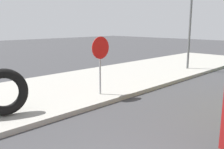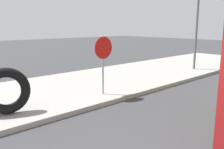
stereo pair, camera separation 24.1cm
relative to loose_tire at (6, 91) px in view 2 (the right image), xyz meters
The scene contains 3 objects.
loose_tire is the anchor object (origin of this frame).
stop_sign 3.29m from the loose_tire, ahead, with size 0.76×0.08×2.01m.
street_light_pole 10.36m from the loose_tire, ahead, with size 0.12×0.12×5.39m, color #595B5E.
Camera 2 is at (-1.81, -1.59, 2.54)m, focal length 39.12 mm.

